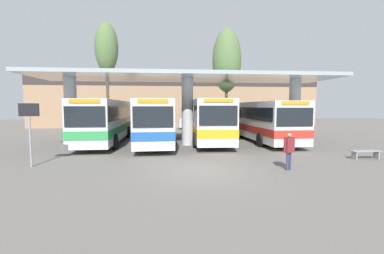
{
  "coord_description": "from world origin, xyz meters",
  "views": [
    {
      "loc": [
        -1.51,
        -11.12,
        2.81
      ],
      "look_at": [
        0.0,
        4.28,
        1.6
      ],
      "focal_mm": 24.0,
      "sensor_mm": 36.0,
      "label": 1
    }
  ],
  "objects_px": {
    "waiting_bench_near_pillar": "(366,153)",
    "poplar_tree_behind_left": "(227,61)",
    "poplar_tree_behind_right": "(107,49)",
    "transit_bus_left_bay": "(107,119)",
    "info_sign_platform": "(29,122)",
    "parked_car_street": "(194,121)",
    "transit_bus_right_bay": "(207,118)",
    "pedestrian_waiting": "(289,148)",
    "transit_bus_center_bay": "(155,119)",
    "transit_bus_far_right_bay": "(259,119)"
  },
  "relations": [
    {
      "from": "transit_bus_left_bay",
      "to": "transit_bus_far_right_bay",
      "type": "xyz_separation_m",
      "value": [
        12.53,
        0.34,
        -0.06
      ]
    },
    {
      "from": "parked_car_street",
      "to": "info_sign_platform",
      "type": "bearing_deg",
      "value": -117.31
    },
    {
      "from": "transit_bus_left_bay",
      "to": "parked_car_street",
      "type": "bearing_deg",
      "value": -125.47
    },
    {
      "from": "parked_car_street",
      "to": "waiting_bench_near_pillar",
      "type": "bearing_deg",
      "value": -71.61
    },
    {
      "from": "info_sign_platform",
      "to": "poplar_tree_behind_right",
      "type": "height_order",
      "value": "poplar_tree_behind_right"
    },
    {
      "from": "parked_car_street",
      "to": "pedestrian_waiting",
      "type": "bearing_deg",
      "value": -86.43
    },
    {
      "from": "transit_bus_right_bay",
      "to": "pedestrian_waiting",
      "type": "bearing_deg",
      "value": 103.88
    },
    {
      "from": "transit_bus_left_bay",
      "to": "info_sign_platform",
      "type": "relative_size",
      "value": 3.84
    },
    {
      "from": "transit_bus_center_bay",
      "to": "pedestrian_waiting",
      "type": "xyz_separation_m",
      "value": [
        6.33,
        -9.52,
        -0.83
      ]
    },
    {
      "from": "info_sign_platform",
      "to": "transit_bus_center_bay",
      "type": "bearing_deg",
      "value": 55.0
    },
    {
      "from": "poplar_tree_behind_left",
      "to": "parked_car_street",
      "type": "bearing_deg",
      "value": 105.75
    },
    {
      "from": "poplar_tree_behind_right",
      "to": "parked_car_street",
      "type": "distance_m",
      "value": 13.7
    },
    {
      "from": "transit_bus_left_bay",
      "to": "pedestrian_waiting",
      "type": "bearing_deg",
      "value": 134.4
    },
    {
      "from": "transit_bus_left_bay",
      "to": "info_sign_platform",
      "type": "height_order",
      "value": "transit_bus_left_bay"
    },
    {
      "from": "transit_bus_left_bay",
      "to": "transit_bus_right_bay",
      "type": "height_order",
      "value": "transit_bus_right_bay"
    },
    {
      "from": "transit_bus_left_bay",
      "to": "pedestrian_waiting",
      "type": "relative_size",
      "value": 6.91
    },
    {
      "from": "transit_bus_center_bay",
      "to": "info_sign_platform",
      "type": "bearing_deg",
      "value": 53.2
    },
    {
      "from": "transit_bus_right_bay",
      "to": "poplar_tree_behind_right",
      "type": "distance_m",
      "value": 12.26
    },
    {
      "from": "poplar_tree_behind_left",
      "to": "parked_car_street",
      "type": "xyz_separation_m",
      "value": [
        -2.27,
        8.04,
        -6.29
      ]
    },
    {
      "from": "waiting_bench_near_pillar",
      "to": "poplar_tree_behind_left",
      "type": "relative_size",
      "value": 0.15
    },
    {
      "from": "transit_bus_right_bay",
      "to": "poplar_tree_behind_left",
      "type": "height_order",
      "value": "poplar_tree_behind_left"
    },
    {
      "from": "poplar_tree_behind_right",
      "to": "parked_car_street",
      "type": "height_order",
      "value": "poplar_tree_behind_right"
    },
    {
      "from": "waiting_bench_near_pillar",
      "to": "parked_car_street",
      "type": "relative_size",
      "value": 0.38
    },
    {
      "from": "transit_bus_center_bay",
      "to": "poplar_tree_behind_right",
      "type": "xyz_separation_m",
      "value": [
        -4.83,
        5.73,
        6.57
      ]
    },
    {
      "from": "poplar_tree_behind_right",
      "to": "pedestrian_waiting",
      "type": "bearing_deg",
      "value": -53.81
    },
    {
      "from": "transit_bus_far_right_bay",
      "to": "waiting_bench_near_pillar",
      "type": "xyz_separation_m",
      "value": [
        2.89,
        -8.4,
        -1.45
      ]
    },
    {
      "from": "info_sign_platform",
      "to": "transit_bus_right_bay",
      "type": "bearing_deg",
      "value": 41.33
    },
    {
      "from": "transit_bus_center_bay",
      "to": "poplar_tree_behind_left",
      "type": "relative_size",
      "value": 1.17
    },
    {
      "from": "info_sign_platform",
      "to": "poplar_tree_behind_left",
      "type": "relative_size",
      "value": 0.29
    },
    {
      "from": "poplar_tree_behind_left",
      "to": "poplar_tree_behind_right",
      "type": "distance_m",
      "value": 11.7
    },
    {
      "from": "transit_bus_left_bay",
      "to": "poplar_tree_behind_left",
      "type": "relative_size",
      "value": 1.11
    },
    {
      "from": "pedestrian_waiting",
      "to": "parked_car_street",
      "type": "height_order",
      "value": "parked_car_street"
    },
    {
      "from": "info_sign_platform",
      "to": "transit_bus_left_bay",
      "type": "bearing_deg",
      "value": 78.81
    },
    {
      "from": "pedestrian_waiting",
      "to": "transit_bus_left_bay",
      "type": "bearing_deg",
      "value": 114.53
    },
    {
      "from": "transit_bus_center_bay",
      "to": "poplar_tree_behind_right",
      "type": "distance_m",
      "value": 9.96
    },
    {
      "from": "transit_bus_center_bay",
      "to": "info_sign_platform",
      "type": "height_order",
      "value": "transit_bus_center_bay"
    },
    {
      "from": "transit_bus_left_bay",
      "to": "poplar_tree_behind_right",
      "type": "height_order",
      "value": "poplar_tree_behind_right"
    },
    {
      "from": "transit_bus_left_bay",
      "to": "poplar_tree_behind_left",
      "type": "xyz_separation_m",
      "value": [
        10.53,
        3.96,
        5.41
      ]
    },
    {
      "from": "transit_bus_left_bay",
      "to": "parked_car_street",
      "type": "xyz_separation_m",
      "value": [
        8.26,
        12.0,
        -0.88
      ]
    },
    {
      "from": "waiting_bench_near_pillar",
      "to": "parked_car_street",
      "type": "height_order",
      "value": "parked_car_street"
    },
    {
      "from": "transit_bus_center_bay",
      "to": "info_sign_platform",
      "type": "xyz_separation_m",
      "value": [
        -5.42,
        -7.73,
        0.28
      ]
    },
    {
      "from": "transit_bus_right_bay",
      "to": "poplar_tree_behind_right",
      "type": "xyz_separation_m",
      "value": [
        -9.13,
        4.92,
        6.54
      ]
    },
    {
      "from": "transit_bus_center_bay",
      "to": "transit_bus_right_bay",
      "type": "distance_m",
      "value": 4.38
    },
    {
      "from": "info_sign_platform",
      "to": "pedestrian_waiting",
      "type": "relative_size",
      "value": 1.8
    },
    {
      "from": "transit_bus_far_right_bay",
      "to": "poplar_tree_behind_right",
      "type": "distance_m",
      "value": 15.87
    },
    {
      "from": "transit_bus_center_bay",
      "to": "transit_bus_right_bay",
      "type": "height_order",
      "value": "transit_bus_right_bay"
    },
    {
      "from": "transit_bus_center_bay",
      "to": "info_sign_platform",
      "type": "relative_size",
      "value": 4.06
    },
    {
      "from": "pedestrian_waiting",
      "to": "poplar_tree_behind_right",
      "type": "bearing_deg",
      "value": 105.4
    },
    {
      "from": "transit_bus_center_bay",
      "to": "transit_bus_far_right_bay",
      "type": "bearing_deg",
      "value": -176.38
    },
    {
      "from": "waiting_bench_near_pillar",
      "to": "poplar_tree_behind_right",
      "type": "relative_size",
      "value": 0.15
    }
  ]
}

